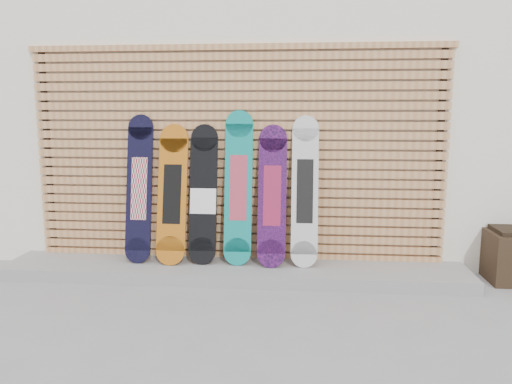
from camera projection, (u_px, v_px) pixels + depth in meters
ground at (240, 302)px, 4.31m from camera, size 80.00×80.00×0.00m
building at (301, 100)px, 7.42m from camera, size 12.00×5.00×3.60m
concrete_step at (233, 271)px, 4.99m from camera, size 4.60×0.70×0.12m
slat_wall at (236, 154)px, 5.09m from camera, size 4.26×0.08×2.29m
snowboard_0 at (139, 189)px, 5.05m from camera, size 0.26×0.32×1.49m
snowboard_1 at (172, 194)px, 5.01m from camera, size 0.29×0.35×1.39m
snowboard_2 at (203, 195)px, 5.01m from camera, size 0.28×0.30×1.39m
snowboard_3 at (238, 188)px, 4.97m from camera, size 0.28×0.30×1.53m
snowboard_4 at (272, 196)px, 4.92m from camera, size 0.28×0.34×1.39m
snowboard_5 at (305, 191)px, 4.91m from camera, size 0.26×0.30×1.48m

